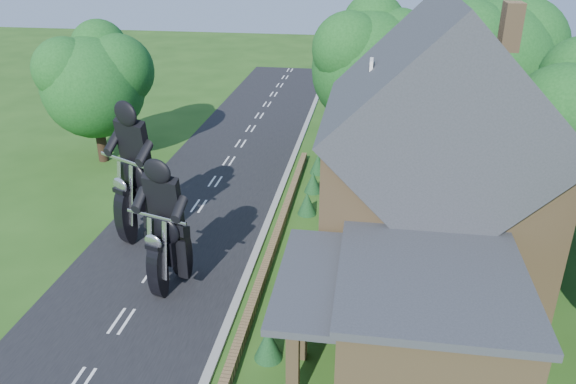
# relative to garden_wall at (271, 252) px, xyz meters

# --- Properties ---
(ground) EXTENTS (120.00, 120.00, 0.00)m
(ground) POSITION_rel_garden_wall_xyz_m (-4.30, -5.00, -0.20)
(ground) COLOR #214714
(ground) RESTS_ON ground
(road) EXTENTS (7.00, 80.00, 0.02)m
(road) POSITION_rel_garden_wall_xyz_m (-4.30, -5.00, -0.19)
(road) COLOR black
(road) RESTS_ON ground
(kerb) EXTENTS (0.30, 80.00, 0.12)m
(kerb) POSITION_rel_garden_wall_xyz_m (-0.65, -5.00, -0.14)
(kerb) COLOR gray
(kerb) RESTS_ON ground
(garden_wall) EXTENTS (0.30, 22.00, 0.40)m
(garden_wall) POSITION_rel_garden_wall_xyz_m (0.00, 0.00, 0.00)
(garden_wall) COLOR olive
(garden_wall) RESTS_ON ground
(house) EXTENTS (9.54, 8.64, 10.24)m
(house) POSITION_rel_garden_wall_xyz_m (6.19, 1.00, 4.14)
(house) COLOR olive
(house) RESTS_ON ground
(annex) EXTENTS (7.05, 5.94, 3.44)m
(annex) POSITION_rel_garden_wall_xyz_m (5.57, -5.80, 1.57)
(annex) COLOR olive
(annex) RESTS_ON ground
(tree_behind_house) EXTENTS (7.81, 7.20, 10.08)m
(tree_behind_house) POSITION_rel_garden_wall_xyz_m (9.88, 11.14, 6.03)
(tree_behind_house) COLOR black
(tree_behind_house) RESTS_ON ground
(tree_behind_left) EXTENTS (6.94, 6.40, 9.16)m
(tree_behind_left) POSITION_rel_garden_wall_xyz_m (3.86, 12.13, 5.53)
(tree_behind_left) COLOR black
(tree_behind_left) RESTS_ON ground
(tree_far_road) EXTENTS (6.08, 5.60, 7.84)m
(tree_far_road) POSITION_rel_garden_wall_xyz_m (-11.16, 9.11, 4.64)
(tree_far_road) COLOR black
(tree_far_road) RESTS_ON ground
(shrub_a) EXTENTS (0.90, 0.90, 1.10)m
(shrub_a) POSITION_rel_garden_wall_xyz_m (1.00, -6.00, 0.35)
(shrub_a) COLOR #103518
(shrub_a) RESTS_ON ground
(shrub_b) EXTENTS (0.90, 0.90, 1.10)m
(shrub_b) POSITION_rel_garden_wall_xyz_m (1.00, -3.50, 0.35)
(shrub_b) COLOR #103518
(shrub_b) RESTS_ON ground
(shrub_c) EXTENTS (0.90, 0.90, 1.10)m
(shrub_c) POSITION_rel_garden_wall_xyz_m (1.00, -1.00, 0.35)
(shrub_c) COLOR #103518
(shrub_c) RESTS_ON ground
(shrub_d) EXTENTS (0.90, 0.90, 1.10)m
(shrub_d) POSITION_rel_garden_wall_xyz_m (1.00, 4.00, 0.35)
(shrub_d) COLOR #103518
(shrub_d) RESTS_ON ground
(shrub_e) EXTENTS (0.90, 0.90, 1.10)m
(shrub_e) POSITION_rel_garden_wall_xyz_m (1.00, 6.50, 0.35)
(shrub_e) COLOR #103518
(shrub_e) RESTS_ON ground
(shrub_f) EXTENTS (0.90, 0.90, 1.10)m
(shrub_f) POSITION_rel_garden_wall_xyz_m (1.00, 9.00, 0.35)
(shrub_f) COLOR #103518
(shrub_f) RESTS_ON ground
(motorcycle_lead) EXTENTS (0.89, 1.73, 1.56)m
(motorcycle_lead) POSITION_rel_garden_wall_xyz_m (-3.28, -2.73, 0.58)
(motorcycle_lead) COLOR black
(motorcycle_lead) RESTS_ON ground
(motorcycle_follow) EXTENTS (1.35, 1.97, 1.83)m
(motorcycle_follow) POSITION_rel_garden_wall_xyz_m (-5.81, 0.87, 0.71)
(motorcycle_follow) COLOR black
(motorcycle_follow) RESTS_ON ground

